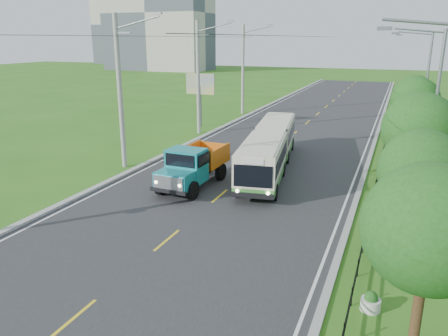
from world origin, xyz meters
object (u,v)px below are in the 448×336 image
Objects in this scene: pole_near at (120,92)px; planter_mid at (389,170)px; tree_fourth at (416,120)px; planter_far at (393,143)px; pole_far at (243,69)px; tree_front at (430,234)px; tree_fifth at (415,103)px; planter_front at (371,302)px; billboard_left at (200,87)px; tree_back at (414,96)px; tree_second at (422,175)px; pole_mid at (199,77)px; planter_near at (383,214)px; dump_truck at (193,164)px; tree_third at (420,132)px; bus at (270,146)px; streetlight_mid at (433,100)px; streetlight_far at (425,80)px.

pole_near reaches higher than planter_mid.
tree_fourth is 8.06× the size of planter_mid.
tree_fourth is (18.12, 5.14, -1.51)m from pole_near.
tree_fourth reaches higher than planter_far.
tree_fourth is at bearing -46.15° from pole_far.
pole_near reaches higher than tree_front.
tree_fifth is 8.66× the size of planter_mid.
billboard_left reaches higher than planter_front.
tree_back reaches higher than tree_fourth.
pole_near reaches higher than tree_second.
pole_mid is 17.56m from planter_far.
planter_front is at bearing -33.12° from pole_near.
billboard_left is at bearing 124.79° from tree_front.
tree_second is at bearing -71.97° from planter_near.
planter_near is at bearing -90.00° from planter_mid.
tree_third is at bearing 7.11° from dump_truck.
tree_second is 7.91× the size of planter_mid.
tree_third is (18.12, -0.86, -1.11)m from pole_near.
planter_far is 12.55m from bus.
tree_fourth is (0.00, 12.00, 0.07)m from tree_second.
planter_front and planter_near have the same top height.
planter_far is (16.86, -11.00, -4.81)m from pole_far.
tree_third is at bearing -39.33° from billboard_left.
tree_back is at bearing 43.41° from pole_near.
pole_mid reaches higher than planter_near.
planter_mid is at bearing 34.87° from dump_truck.
planter_front is at bearing -90.00° from planter_mid.
tree_fourth is 12.00m from tree_back.
tree_second is 5.40m from planter_front.
tree_fourth is at bearing 169.85° from streetlight_mid.
bus is at bearing 131.52° from tree_second.
tree_back is at bearing 6.31° from billboard_left.
planter_near is (-1.26, -20.14, -3.37)m from tree_back.
streetlight_mid is (18.90, -19.00, -0.19)m from pole_far.
tree_front is 33.92m from billboard_left.
billboard_left is at bearing 173.69° from planter_far.
pole_mid is 1.89× the size of tree_second.
tree_back reaches higher than planter_far.
tree_front is 1.04× the size of tree_fourth.
tree_back reaches higher than billboard_left.
planter_front is (-2.04, -16.00, -4.62)m from streetlight_mid.
planter_far is (0.00, 24.00, 0.00)m from planter_front.
tree_fourth is at bearing -93.25° from streetlight_far.
pole_near and pole_far have the same top height.
pole_mid is at bearing 126.25° from planter_front.
tree_second is at bearing -93.79° from streetlight_mid.
tree_fourth reaches higher than bus.
tree_second is 0.96× the size of tree_back.
tree_second is at bearing -91.74° from streetlight_far.
streetlight_mid is at bearing 2.70° from bus.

